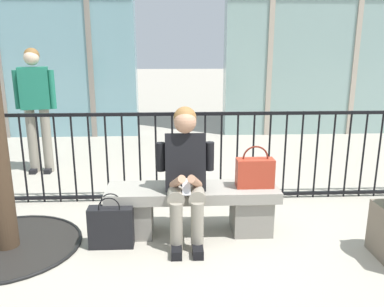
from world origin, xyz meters
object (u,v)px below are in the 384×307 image
(stone_bench, at_px, (193,205))
(shopping_bag, at_px, (111,226))
(handbag_on_bench, at_px, (255,172))
(seated_person_with_phone, at_px, (186,171))
(bystander_at_railing, at_px, (36,101))

(stone_bench, relative_size, shopping_bag, 3.32)
(shopping_bag, bearing_deg, handbag_on_bench, 10.68)
(seated_person_with_phone, bearing_deg, bystander_at_railing, 132.44)
(handbag_on_bench, bearing_deg, bystander_at_railing, 142.13)
(seated_person_with_phone, height_order, handbag_on_bench, seated_person_with_phone)
(handbag_on_bench, distance_m, shopping_bag, 1.39)
(stone_bench, xyz_separation_m, bystander_at_railing, (-2.04, 2.03, 0.73))
(handbag_on_bench, height_order, bystander_at_railing, bystander_at_railing)
(handbag_on_bench, height_order, shopping_bag, handbag_on_bench)
(stone_bench, distance_m, handbag_on_bench, 0.66)
(seated_person_with_phone, relative_size, shopping_bag, 2.52)
(stone_bench, height_order, shopping_bag, shopping_bag)
(seated_person_with_phone, height_order, bystander_at_railing, bystander_at_railing)
(seated_person_with_phone, relative_size, handbag_on_bench, 3.07)
(bystander_at_railing, bearing_deg, stone_bench, -44.82)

